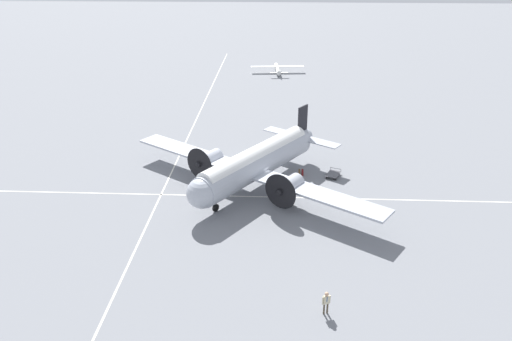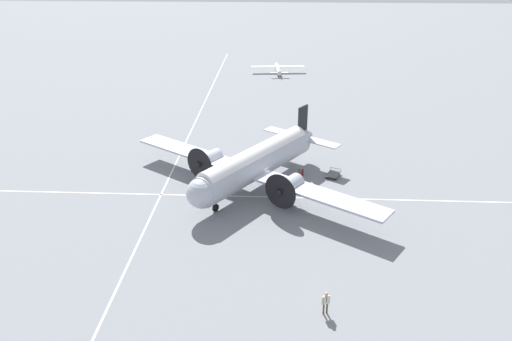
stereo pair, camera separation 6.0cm
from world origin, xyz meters
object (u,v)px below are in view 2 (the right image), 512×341
Objects in this scene: light_aircraft_distant at (278,68)px; baggage_cart at (333,174)px; suitcase_upright_spare at (302,172)px; suitcase_near_door at (299,172)px; crew_foreground at (326,301)px; airliner_main at (253,164)px.

baggage_cart is at bearing -177.15° from light_aircraft_distant.
suitcase_near_door is at bearing 83.53° from suitcase_upright_spare.
suitcase_upright_spare is 41.87m from light_aircraft_distant.
suitcase_near_door is 0.31m from suitcase_upright_spare.
light_aircraft_distant is at bearing -106.29° from crew_foreground.
light_aircraft_distant is (41.94, 5.93, 0.51)m from baggage_cart.
suitcase_near_door reaches higher than baggage_cart.
suitcase_upright_spare is 0.30× the size of baggage_cart.
suitcase_near_door is 41.81m from light_aircraft_distant.
suitcase_near_door is at bearing -72.16° from baggage_cart.
crew_foreground is 20.34m from baggage_cart.
crew_foreground is (-17.07, -5.51, -1.59)m from airliner_main.
suitcase_upright_spare is at bearing 159.04° from airliner_main.
suitcase_near_door is at bearing 178.30° from light_aircraft_distant.
crew_foreground is 20.39m from suitcase_upright_spare.
airliner_main reaches higher than crew_foreground.
baggage_cart is (-0.17, -3.07, -0.02)m from suitcase_upright_spare.
crew_foreground is 0.18× the size of light_aircraft_distant.
crew_foreground is 62.23m from light_aircraft_distant.
light_aircraft_distant is (45.06, -1.95, -1.83)m from airliner_main.
suitcase_near_door is 0.30× the size of baggage_cart.
light_aircraft_distant is (62.13, 3.56, -0.24)m from crew_foreground.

